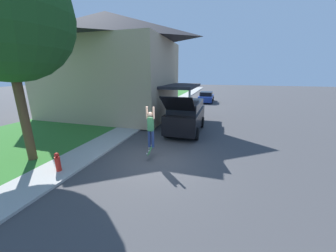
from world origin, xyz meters
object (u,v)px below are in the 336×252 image
Objects in this scene: lawn_tree_near at (2,14)px; skateboard at (150,150)px; car_down_street at (206,97)px; fire_hydrant at (58,162)px; skateboarder at (151,127)px; suv_parked at (186,116)px.

skateboard is at bearing 19.45° from lawn_tree_near.
car_down_street is 5.19× the size of skateboard.
skateboarder is at bearing 36.20° from fire_hydrant.
lawn_tree_near is 5.97m from fire_hydrant.
skateboarder is (5.19, 1.72, -4.48)m from lawn_tree_near.
skateboarder reaches higher than skateboard.
skateboarder is (-0.71, -4.67, 0.44)m from suv_parked.
lawn_tree_near is 9.99m from suv_parked.
suv_parked reaches higher than fire_hydrant.
suv_parked is (5.90, 6.38, -4.92)m from lawn_tree_near.
fire_hydrant is at bearing -15.01° from lawn_tree_near.
suv_parked reaches higher than skateboard.
skateboarder reaches higher than car_down_street.
skateboarder is 4.01m from fire_hydrant.
suv_parked is at bearing 47.25° from lawn_tree_near.
car_down_street is at bearing 87.38° from skateboard.
lawn_tree_near reaches higher than suv_parked.
suv_parked is 6.69× the size of skateboard.
suv_parked is 4.72m from skateboard.
fire_hydrant is (-3.82, -6.94, -0.65)m from suv_parked.
fire_hydrant is (-3.88, -21.24, -0.20)m from car_down_street.
lawn_tree_near is 10.67× the size of skateboard.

